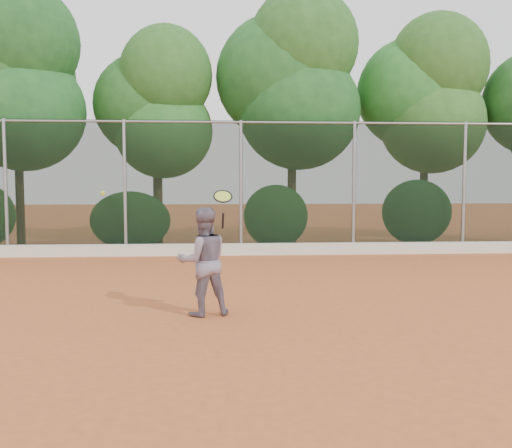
{
  "coord_description": "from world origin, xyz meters",
  "views": [
    {
      "loc": [
        -0.59,
        -7.93,
        1.92
      ],
      "look_at": [
        0.0,
        1.0,
        1.25
      ],
      "focal_mm": 40.0,
      "sensor_mm": 36.0,
      "label": 1
    }
  ],
  "objects": [
    {
      "name": "ground",
      "position": [
        0.0,
        0.0,
        0.0
      ],
      "size": [
        80.0,
        80.0,
        0.0
      ],
      "primitive_type": "plane",
      "color": "#B95B2B",
      "rests_on": "ground"
    },
    {
      "name": "concrete_curb",
      "position": [
        0.0,
        6.82,
        0.15
      ],
      "size": [
        24.0,
        0.2,
        0.3
      ],
      "primitive_type": "cube",
      "color": "silver",
      "rests_on": "ground"
    },
    {
      "name": "tennis_player",
      "position": [
        -0.81,
        0.18,
        0.78
      ],
      "size": [
        0.89,
        0.77,
        1.55
      ],
      "primitive_type": "imported",
      "rotation": [
        0.0,
        0.0,
        3.41
      ],
      "color": "slate",
      "rests_on": "ground"
    },
    {
      "name": "chainlink_fence",
      "position": [
        -0.0,
        7.0,
        1.86
      ],
      "size": [
        24.09,
        0.09,
        3.5
      ],
      "color": "black",
      "rests_on": "ground"
    },
    {
      "name": "foliage_backdrop",
      "position": [
        -0.55,
        8.98,
        4.4
      ],
      "size": [
        23.7,
        3.63,
        7.55
      ],
      "color": "#3B2916",
      "rests_on": "ground"
    },
    {
      "name": "tennis_racket",
      "position": [
        -0.53,
        0.13,
        1.67
      ],
      "size": [
        0.29,
        0.28,
        0.56
      ],
      "color": "black",
      "rests_on": "ground"
    },
    {
      "name": "tennis_ball_in_flight",
      "position": [
        -2.29,
        0.6,
        1.75
      ],
      "size": [
        0.07,
        0.07,
        0.07
      ],
      "color": "#B5D02F",
      "rests_on": "ground"
    }
  ]
}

